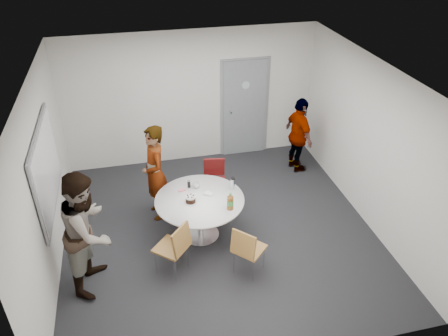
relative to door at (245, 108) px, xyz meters
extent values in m
plane|color=black|center=(-1.10, -2.48, -1.03)|extent=(5.00, 5.00, 0.00)
plane|color=silver|center=(-1.10, -2.48, 1.67)|extent=(5.00, 5.00, 0.00)
plane|color=silver|center=(-1.10, 0.02, 0.32)|extent=(5.00, 0.00, 5.00)
plane|color=silver|center=(-3.60, -2.48, 0.32)|extent=(0.00, 5.00, 5.00)
plane|color=silver|center=(1.40, -2.48, 0.32)|extent=(0.00, 5.00, 5.00)
plane|color=silver|center=(-1.10, -4.98, 0.32)|extent=(5.00, 0.00, 5.00)
cube|color=slate|center=(0.00, -0.01, 0.00)|extent=(0.90, 0.05, 2.05)
cube|color=gray|center=(0.00, 0.01, 0.00)|extent=(1.02, 0.04, 2.12)
cylinder|color=#B2BFC6|center=(0.00, -0.04, 0.52)|extent=(0.16, 0.01, 0.16)
cylinder|color=silver|center=(-0.32, -0.07, -0.01)|extent=(0.04, 0.14, 0.04)
cube|color=gray|center=(-3.56, -2.28, 0.42)|extent=(0.03, 1.90, 1.25)
cube|color=white|center=(-3.54, -2.28, 0.42)|extent=(0.01, 1.78, 1.13)
cylinder|color=white|center=(-1.41, -2.51, -0.31)|extent=(1.40, 1.40, 0.03)
cylinder|color=silver|center=(-1.41, -2.51, -0.67)|extent=(0.09, 0.09, 0.68)
cylinder|color=silver|center=(-1.41, -2.51, -1.01)|extent=(0.60, 0.60, 0.02)
cylinder|color=white|center=(-1.56, -2.56, -0.29)|extent=(0.21, 0.21, 0.01)
cylinder|color=black|center=(-1.56, -2.56, -0.25)|extent=(0.15, 0.15, 0.08)
cylinder|color=white|center=(-1.56, -2.56, -0.19)|extent=(0.16, 0.16, 0.02)
cylinder|color=brown|center=(-1.01, -2.87, -0.18)|extent=(0.10, 0.10, 0.22)
cylinder|color=#35863A|center=(-1.01, -2.87, -0.18)|extent=(0.10, 0.10, 0.08)
cone|color=brown|center=(-1.01, -2.87, -0.05)|extent=(0.09, 0.09, 0.05)
cylinder|color=#419244|center=(-1.01, -2.87, -0.02)|extent=(0.04, 0.04, 0.02)
imported|color=white|center=(-1.40, -2.18, -0.25)|extent=(0.16, 0.16, 0.09)
cylinder|color=black|center=(-1.52, -2.15, -0.24)|extent=(0.05, 0.05, 0.12)
cylinder|color=silver|center=(-0.84, -2.35, -0.21)|extent=(0.07, 0.07, 0.18)
cylinder|color=black|center=(-0.84, -2.35, -0.10)|extent=(0.07, 0.07, 0.03)
cube|color=pink|center=(-1.65, -2.22, -0.29)|extent=(0.12, 0.08, 0.02)
ellipsoid|color=white|center=(-1.26, -2.42, -0.28)|extent=(0.17, 0.17, 0.03)
cube|color=brown|center=(-1.97, -3.20, -0.58)|extent=(0.59, 0.59, 0.03)
cube|color=brown|center=(-1.82, -3.33, -0.35)|extent=(0.33, 0.36, 0.40)
cylinder|color=silver|center=(-1.98, -2.96, -0.80)|extent=(0.02, 0.02, 0.45)
cylinder|color=silver|center=(-2.21, -3.21, -0.80)|extent=(0.02, 0.02, 0.45)
cylinder|color=silver|center=(-1.73, -3.18, -0.80)|extent=(0.02, 0.02, 0.45)
cylinder|color=silver|center=(-1.95, -3.43, -0.80)|extent=(0.02, 0.02, 0.45)
cube|color=brown|center=(-0.86, -3.45, -0.60)|extent=(0.56, 0.56, 0.03)
cube|color=brown|center=(-1.00, -3.59, -0.38)|extent=(0.32, 0.33, 0.38)
cylinder|color=silver|center=(-0.64, -3.46, -0.81)|extent=(0.02, 0.02, 0.43)
cylinder|color=silver|center=(-0.86, -3.23, -0.81)|extent=(0.02, 0.02, 0.43)
cylinder|color=silver|center=(-0.87, -3.68, -0.81)|extent=(0.02, 0.02, 0.43)
cylinder|color=silver|center=(-1.09, -3.45, -0.81)|extent=(0.02, 0.02, 0.43)
cube|color=#5F1313|center=(-0.99, -1.67, -0.61)|extent=(0.45, 0.45, 0.03)
cube|color=#5F1313|center=(-0.96, -1.48, -0.39)|extent=(0.38, 0.14, 0.37)
cylinder|color=silver|center=(-1.18, -1.80, -0.82)|extent=(0.02, 0.02, 0.42)
cylinder|color=silver|center=(-0.86, -1.85, -0.82)|extent=(0.02, 0.02, 0.42)
cylinder|color=silver|center=(-1.13, -1.48, -0.82)|extent=(0.02, 0.02, 0.42)
cylinder|color=silver|center=(-0.81, -1.54, -0.82)|extent=(0.02, 0.02, 0.42)
imported|color=#A5C6EA|center=(-2.03, -1.78, -0.18)|extent=(0.50, 0.67, 1.69)
imported|color=white|center=(-3.05, -3.13, -0.11)|extent=(0.92, 1.05, 1.83)
imported|color=black|center=(0.85, -0.93, -0.26)|extent=(0.50, 0.94, 1.54)
camera|label=1|loc=(-2.30, -7.97, 3.72)|focal=35.00mm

